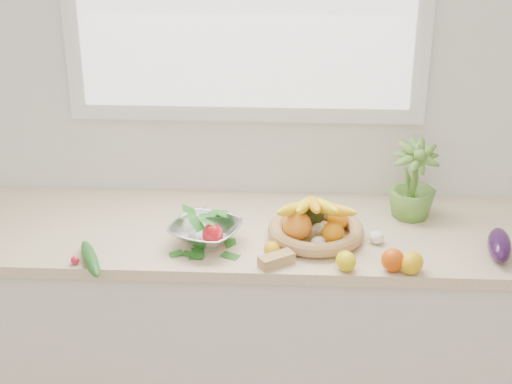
{
  "coord_description": "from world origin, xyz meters",
  "views": [
    {
      "loc": [
        0.17,
        -0.5,
        2.19
      ],
      "look_at": [
        0.05,
        1.93,
        1.05
      ],
      "focal_mm": 55.0,
      "sensor_mm": 36.0,
      "label": 1
    }
  ],
  "objects_px": {
    "potted_herb": "(413,183)",
    "colander_with_spinach": "(205,228)",
    "cucumber": "(90,258)",
    "fruit_basket": "(315,225)",
    "apple": "(212,234)",
    "eggplant": "(499,245)"
  },
  "relations": [
    {
      "from": "apple",
      "to": "fruit_basket",
      "type": "relative_size",
      "value": 0.2
    },
    {
      "from": "eggplant",
      "to": "cucumber",
      "type": "height_order",
      "value": "eggplant"
    },
    {
      "from": "cucumber",
      "to": "colander_with_spinach",
      "type": "distance_m",
      "value": 0.39
    },
    {
      "from": "apple",
      "to": "cucumber",
      "type": "height_order",
      "value": "apple"
    },
    {
      "from": "cucumber",
      "to": "colander_with_spinach",
      "type": "xyz_separation_m",
      "value": [
        0.36,
        0.16,
        0.04
      ]
    },
    {
      "from": "apple",
      "to": "eggplant",
      "type": "bearing_deg",
      "value": -2.24
    },
    {
      "from": "eggplant",
      "to": "colander_with_spinach",
      "type": "relative_size",
      "value": 0.67
    },
    {
      "from": "apple",
      "to": "colander_with_spinach",
      "type": "height_order",
      "value": "colander_with_spinach"
    },
    {
      "from": "potted_herb",
      "to": "fruit_basket",
      "type": "bearing_deg",
      "value": -151.87
    },
    {
      "from": "apple",
      "to": "eggplant",
      "type": "relative_size",
      "value": 0.37
    },
    {
      "from": "fruit_basket",
      "to": "colander_with_spinach",
      "type": "distance_m",
      "value": 0.38
    },
    {
      "from": "eggplant",
      "to": "colander_with_spinach",
      "type": "height_order",
      "value": "colander_with_spinach"
    },
    {
      "from": "eggplant",
      "to": "potted_herb",
      "type": "height_order",
      "value": "potted_herb"
    },
    {
      "from": "apple",
      "to": "potted_herb",
      "type": "bearing_deg",
      "value": 19.19
    },
    {
      "from": "cucumber",
      "to": "fruit_basket",
      "type": "relative_size",
      "value": 0.67
    },
    {
      "from": "cucumber",
      "to": "fruit_basket",
      "type": "bearing_deg",
      "value": 16.48
    },
    {
      "from": "potted_herb",
      "to": "colander_with_spinach",
      "type": "relative_size",
      "value": 1.02
    },
    {
      "from": "cucumber",
      "to": "fruit_basket",
      "type": "height_order",
      "value": "fruit_basket"
    },
    {
      "from": "potted_herb",
      "to": "cucumber",
      "type": "bearing_deg",
      "value": -159.53
    },
    {
      "from": "cucumber",
      "to": "fruit_basket",
      "type": "distance_m",
      "value": 0.76
    },
    {
      "from": "apple",
      "to": "colander_with_spinach",
      "type": "relative_size",
      "value": 0.25
    },
    {
      "from": "potted_herb",
      "to": "colander_with_spinach",
      "type": "bearing_deg",
      "value": -161.22
    }
  ]
}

